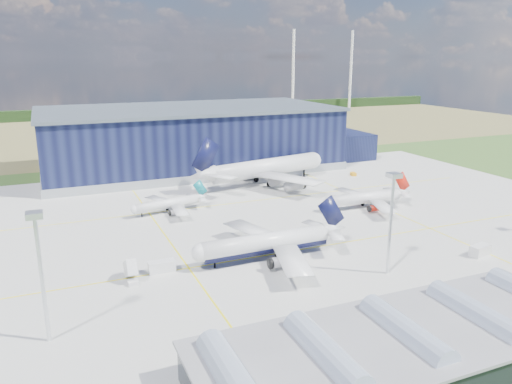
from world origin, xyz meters
name	(u,v)px	position (x,y,z in m)	size (l,w,h in m)	color
ground	(287,236)	(0.00, 0.00, 0.00)	(600.00, 600.00, 0.00)	#2E501E
apron	(271,225)	(0.00, 10.00, 0.03)	(220.00, 160.00, 0.08)	#A9A9A4
farmland	(138,130)	(0.00, 220.00, 0.00)	(600.00, 220.00, 0.01)	olive
treeline	(120,112)	(0.00, 300.00, 4.00)	(600.00, 8.00, 8.00)	black
hangar	(196,140)	(2.81, 94.80, 11.62)	(145.00, 62.00, 26.10)	black
glass_concourse	(422,343)	(-6.45, -60.00, 3.69)	(78.00, 23.00, 8.60)	black
light_mast_west	(39,257)	(-60.00, -30.00, 15.43)	(2.60, 2.60, 23.00)	silver
light_mast_center	(392,207)	(10.00, -30.00, 15.43)	(2.60, 2.60, 23.00)	silver
airliner_navy	(266,233)	(-11.64, -12.00, 6.68)	(40.98, 40.09, 13.36)	silver
airliner_red	(365,192)	(34.25, 13.71, 5.24)	(32.14, 31.44, 10.48)	silver
airliner_widebody	(267,159)	(18.75, 55.00, 9.74)	(59.75, 58.45, 19.48)	silver
airliner_regional	(167,199)	(-24.60, 33.64, 4.33)	(26.59, 26.01, 8.67)	silver
gse_van_a	(162,266)	(-36.09, -9.49, 1.30)	(2.60, 5.95, 2.60)	silver
gse_cart_a	(334,202)	(27.77, 21.30, 0.73)	(2.24, 3.35, 1.45)	silver
gse_tug_c	(353,174)	(56.61, 53.19, 0.66)	(1.90, 3.03, 1.33)	#F9A515
gse_cart_b	(272,177)	(24.10, 62.00, 0.66)	(2.02, 3.02, 1.31)	silver
gse_van_c	(480,250)	(37.23, -30.25, 1.31)	(2.63, 5.47, 2.63)	silver
airstair	(131,273)	(-43.14, -11.15, 1.72)	(2.15, 5.38, 3.44)	silver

